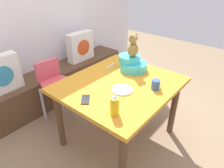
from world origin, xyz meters
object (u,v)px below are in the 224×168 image
at_px(ketchup_bottle, 115,105).
at_px(dinner_plate_near, 122,90).
at_px(pillow_floral_right, 80,47).
at_px(infant_seat_teal, 132,64).
at_px(highchair, 55,84).
at_px(cell_phone, 85,99).
at_px(coffee_mug, 156,84).
at_px(teddy_bear, 133,46).
at_px(pillow_floral_left, 0,74).
at_px(dining_table, 119,92).

bearing_deg(ketchup_bottle, dinner_plate_near, 27.79).
height_order(pillow_floral_right, infant_seat_teal, same).
bearing_deg(ketchup_bottle, pillow_floral_right, 56.30).
bearing_deg(pillow_floral_right, ketchup_bottle, -123.70).
height_order(highchair, infant_seat_teal, infant_seat_teal).
bearing_deg(highchair, cell_phone, -105.13).
xyz_separation_m(highchair, dinner_plate_near, (0.12, -0.93, 0.22)).
height_order(highchair, coffee_mug, coffee_mug).
bearing_deg(infant_seat_teal, dinner_plate_near, -156.17).
distance_m(highchair, teddy_bear, 1.05).
xyz_separation_m(pillow_floral_right, teddy_bear, (-0.26, -1.15, 0.34)).
distance_m(infant_seat_teal, cell_phone, 0.76).
height_order(pillow_floral_left, dinner_plate_near, pillow_floral_left).
bearing_deg(pillow_floral_right, cell_phone, -130.56).
bearing_deg(cell_phone, highchair, -56.83).
distance_m(pillow_floral_left, teddy_bear, 1.55).
height_order(teddy_bear, coffee_mug, teddy_bear).
relative_size(dining_table, infant_seat_teal, 3.47).
bearing_deg(infant_seat_teal, highchair, 126.53).
relative_size(highchair, dinner_plate_near, 3.95).
bearing_deg(coffee_mug, teddy_bear, 64.05).
relative_size(pillow_floral_left, coffee_mug, 3.67).
height_order(dining_table, ketchup_bottle, ketchup_bottle).
bearing_deg(dining_table, ketchup_bottle, -146.63).
distance_m(dining_table, coffee_mug, 0.39).
bearing_deg(infant_seat_teal, pillow_floral_right, 77.20).
bearing_deg(pillow_floral_right, coffee_mug, -106.46).
bearing_deg(pillow_floral_right, teddy_bear, -102.80).
height_order(coffee_mug, cell_phone, coffee_mug).
relative_size(dining_table, ketchup_bottle, 6.20).
bearing_deg(pillow_floral_right, dining_table, -115.59).
bearing_deg(ketchup_bottle, coffee_mug, -5.96).
relative_size(highchair, cell_phone, 5.49).
xyz_separation_m(highchair, teddy_bear, (0.55, -0.74, 0.50)).
height_order(teddy_bear, cell_phone, teddy_bear).
distance_m(dining_table, dinner_plate_near, 0.18).
bearing_deg(pillow_floral_right, infant_seat_teal, -102.80).
bearing_deg(cell_phone, teddy_bear, -128.98).
bearing_deg(coffee_mug, dining_table, 111.40).
distance_m(pillow_floral_right, coffee_mug, 1.64).
bearing_deg(dining_table, dinner_plate_near, -132.43).
height_order(pillow_floral_right, teddy_bear, teddy_bear).
height_order(pillow_floral_left, infant_seat_teal, same).
distance_m(pillow_floral_right, highchair, 0.92).
bearing_deg(coffee_mug, ketchup_bottle, 174.04).
xyz_separation_m(dining_table, cell_phone, (-0.43, 0.05, 0.11)).
height_order(pillow_floral_left, ketchup_bottle, ketchup_bottle).
bearing_deg(teddy_bear, highchair, 126.51).
bearing_deg(cell_phone, coffee_mug, -165.81).
relative_size(pillow_floral_left, teddy_bear, 1.76).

